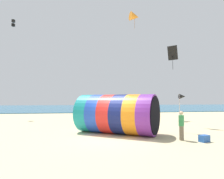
{
  "coord_description": "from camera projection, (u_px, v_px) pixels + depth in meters",
  "views": [
    {
      "loc": [
        -1.6,
        -11.42,
        2.29
      ],
      "look_at": [
        0.61,
        3.73,
        3.02
      ],
      "focal_mm": 32.0,
      "sensor_mm": 36.0,
      "label": 1
    }
  ],
  "objects": [
    {
      "name": "giant_inflatable_tube",
      "position": [
        117.0,
        114.0,
        13.26
      ],
      "size": [
        5.75,
        5.05,
        2.58
      ],
      "color": "teal",
      "rests_on": "ground"
    },
    {
      "name": "kite_orange_delta",
      "position": [
        135.0,
        17.0,
        25.8
      ],
      "size": [
        1.37,
        1.33,
        2.19
      ],
      "color": "orange"
    },
    {
      "name": "ground_plane",
      "position": [
        111.0,
        139.0,
        11.41
      ],
      "size": [
        120.0,
        120.0,
        0.0
      ],
      "primitive_type": "plane",
      "color": "#CCBA8C"
    },
    {
      "name": "sea",
      "position": [
        89.0,
        108.0,
        52.17
      ],
      "size": [
        120.0,
        40.0,
        0.1
      ],
      "primitive_type": "cube",
      "color": "#236084",
      "rests_on": "ground"
    },
    {
      "name": "cooler_box",
      "position": [
        204.0,
        138.0,
        10.63
      ],
      "size": [
        0.61,
        0.51,
        0.36
      ],
      "primitive_type": "cube",
      "rotation": [
        0.0,
        0.0,
        0.33
      ],
      "color": "#2659B2",
      "rests_on": "ground"
    },
    {
      "name": "kite_black_diamond",
      "position": [
        173.0,
        53.0,
        17.66
      ],
      "size": [
        0.84,
        0.82,
        2.09
      ],
      "color": "black"
    },
    {
      "name": "beach_flag",
      "position": [
        182.0,
        98.0,
        13.85
      ],
      "size": [
        0.47,
        0.36,
        2.65
      ],
      "color": "silver",
      "rests_on": "ground"
    },
    {
      "name": "bystander_near_water",
      "position": [
        92.0,
        115.0,
        18.22
      ],
      "size": [
        0.24,
        0.37,
        1.57
      ],
      "color": "#726651",
      "rests_on": "ground"
    },
    {
      "name": "kite_black_box",
      "position": [
        13.0,
        23.0,
        25.64
      ],
      "size": [
        0.38,
        0.38,
        0.93
      ],
      "color": "black"
    },
    {
      "name": "kite_handler",
      "position": [
        181.0,
        125.0,
        11.08
      ],
      "size": [
        0.4,
        0.42,
        1.61
      ],
      "color": "#726651",
      "rests_on": "ground"
    }
  ]
}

